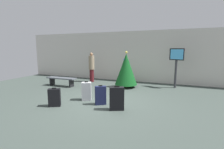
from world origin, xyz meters
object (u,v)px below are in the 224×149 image
object	(u,v)px
suitcase_1	(117,99)
suitcase_2	(54,97)
suitcase_0	(87,91)
waiting_bench	(61,80)
holiday_tree	(126,69)
flight_info_kiosk	(176,61)
traveller_0	(92,67)
suitcase_3	(101,95)

from	to	relation	value
suitcase_1	suitcase_2	bearing A→B (deg)	-167.75
suitcase_0	waiting_bench	bearing A→B (deg)	146.57
holiday_tree	suitcase_2	distance (m)	4.19
holiday_tree	suitcase_0	xyz separation A→B (m)	(-0.81, -2.79, -0.62)
flight_info_kiosk	waiting_bench	xyz separation A→B (m)	(-5.91, -1.88, -1.06)
waiting_bench	traveller_0	bearing A→B (deg)	60.35
suitcase_3	suitcase_2	bearing A→B (deg)	-152.13
waiting_bench	traveller_0	xyz separation A→B (m)	(0.98, 1.72, 0.60)
suitcase_0	suitcase_3	world-z (taller)	suitcase_0
flight_info_kiosk	suitcase_3	distance (m)	4.77
suitcase_2	suitcase_3	xyz separation A→B (m)	(1.46, 0.77, 0.03)
waiting_bench	flight_info_kiosk	bearing A→B (deg)	17.63
flight_info_kiosk	suitcase_1	distance (m)	4.67
flight_info_kiosk	waiting_bench	world-z (taller)	flight_info_kiosk
suitcase_2	waiting_bench	bearing A→B (deg)	124.48
holiday_tree	suitcase_3	xyz separation A→B (m)	(-0.05, -3.08, -0.64)
holiday_tree	traveller_0	world-z (taller)	holiday_tree
flight_info_kiosk	traveller_0	xyz separation A→B (m)	(-4.93, -0.16, -0.46)
suitcase_1	suitcase_3	xyz separation A→B (m)	(-0.74, 0.29, -0.05)
flight_info_kiosk	suitcase_3	size ratio (longest dim) A/B	2.83
flight_info_kiosk	suitcase_2	distance (m)	6.24
traveller_0	suitcase_0	xyz separation A→B (m)	(1.64, -3.44, -0.60)
suitcase_1	suitcase_3	size ratio (longest dim) A/B	1.13
traveller_0	suitcase_2	world-z (taller)	traveller_0
waiting_bench	traveller_0	size ratio (longest dim) A/B	0.95
waiting_bench	suitcase_0	size ratio (longest dim) A/B	2.28
suitcase_1	suitcase_2	size ratio (longest dim) A/B	1.21
traveller_0	suitcase_1	bearing A→B (deg)	-52.01
suitcase_1	waiting_bench	bearing A→B (deg)	150.74
flight_info_kiosk	suitcase_3	world-z (taller)	flight_info_kiosk
suitcase_2	holiday_tree	bearing A→B (deg)	68.53
flight_info_kiosk	traveller_0	size ratio (longest dim) A/B	1.14
suitcase_0	suitcase_1	xyz separation A→B (m)	(1.51, -0.58, 0.03)
traveller_0	suitcase_1	xyz separation A→B (m)	(3.14, -4.03, -0.57)
traveller_0	suitcase_1	size ratio (longest dim) A/B	2.20
suitcase_3	holiday_tree	bearing A→B (deg)	89.03
suitcase_1	suitcase_2	world-z (taller)	suitcase_1
suitcase_2	suitcase_3	bearing A→B (deg)	27.87
suitcase_0	holiday_tree	bearing A→B (deg)	73.75
traveller_0	suitcase_0	world-z (taller)	traveller_0
waiting_bench	suitcase_0	world-z (taller)	suitcase_0
holiday_tree	suitcase_3	distance (m)	3.14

